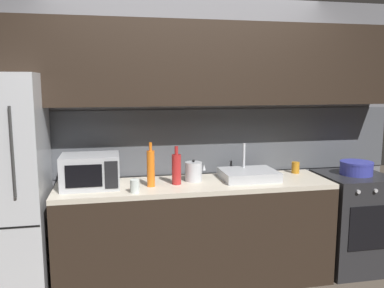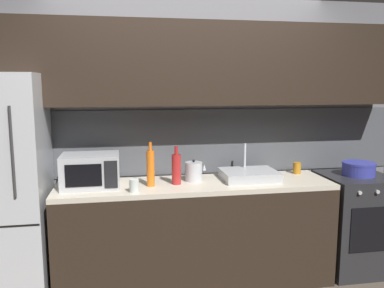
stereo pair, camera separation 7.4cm
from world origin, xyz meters
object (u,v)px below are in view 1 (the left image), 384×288
(wine_bottle_orange, at_px, (151,168))
(cooking_pot, at_px, (356,168))
(refrigerator, at_px, (1,192))
(mug_amber, at_px, (295,168))
(microwave, at_px, (90,171))
(wine_bottle_red, at_px, (176,169))
(oven_range, at_px, (352,221))
(kettle, at_px, (194,171))
(mug_clear, at_px, (135,186))

(wine_bottle_orange, xyz_separation_m, cooking_pot, (1.91, 0.05, -0.09))
(refrigerator, distance_m, mug_amber, 2.55)
(microwave, height_order, wine_bottle_red, wine_bottle_red)
(oven_range, xyz_separation_m, mug_amber, (-0.51, 0.17, 0.50))
(refrigerator, relative_size, microwave, 3.94)
(kettle, xyz_separation_m, mug_amber, (1.00, 0.10, -0.03))
(refrigerator, xyz_separation_m, oven_range, (3.05, -0.00, -0.46))
(mug_amber, relative_size, cooking_pot, 0.36)
(oven_range, bearing_deg, mug_clear, -173.99)
(refrigerator, bearing_deg, mug_clear, -11.91)
(oven_range, height_order, cooking_pot, cooking_pot)
(microwave, bearing_deg, refrigerator, -178.45)
(oven_range, distance_m, microwave, 2.44)
(wine_bottle_orange, bearing_deg, cooking_pot, 1.48)
(microwave, bearing_deg, oven_range, -0.47)
(refrigerator, bearing_deg, cooking_pot, 0.00)
(kettle, xyz_separation_m, wine_bottle_red, (-0.16, -0.08, 0.05))
(cooking_pot, bearing_deg, mug_clear, -173.99)
(wine_bottle_red, distance_m, cooking_pot, 1.69)
(microwave, xyz_separation_m, wine_bottle_orange, (0.48, -0.07, 0.02))
(microwave, relative_size, cooking_pot, 1.56)
(kettle, relative_size, cooking_pot, 0.64)
(oven_range, relative_size, cooking_pot, 3.04)
(wine_bottle_orange, relative_size, mug_clear, 3.51)
(refrigerator, relative_size, mug_amber, 17.26)
(wine_bottle_red, height_order, mug_amber, wine_bottle_red)
(wine_bottle_red, bearing_deg, cooking_pot, 0.60)
(microwave, height_order, mug_amber, microwave)
(wine_bottle_orange, bearing_deg, oven_range, 1.45)
(refrigerator, relative_size, oven_range, 2.02)
(microwave, xyz_separation_m, wine_bottle_red, (0.70, -0.04, -0.00))
(microwave, height_order, kettle, microwave)
(kettle, bearing_deg, wine_bottle_orange, -163.35)
(wine_bottle_orange, relative_size, wine_bottle_red, 1.14)
(wine_bottle_orange, xyz_separation_m, mug_amber, (1.38, 0.22, -0.10))
(kettle, distance_m, wine_bottle_red, 0.19)
(oven_range, distance_m, wine_bottle_orange, 1.99)
(mug_amber, bearing_deg, oven_range, -18.33)
(microwave, bearing_deg, wine_bottle_orange, -7.98)
(mug_clear, bearing_deg, cooking_pot, 6.01)
(refrigerator, xyz_separation_m, wine_bottle_orange, (1.16, -0.05, 0.15))
(mug_clear, relative_size, cooking_pot, 0.35)
(kettle, relative_size, wine_bottle_red, 0.59)
(mug_clear, bearing_deg, kettle, 28.23)
(oven_range, distance_m, mug_clear, 2.10)
(refrigerator, distance_m, wine_bottle_red, 1.38)
(kettle, xyz_separation_m, cooking_pot, (1.53, -0.06, -0.02))
(kettle, height_order, cooking_pot, kettle)
(mug_clear, bearing_deg, refrigerator, 168.09)
(kettle, bearing_deg, mug_amber, 5.89)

